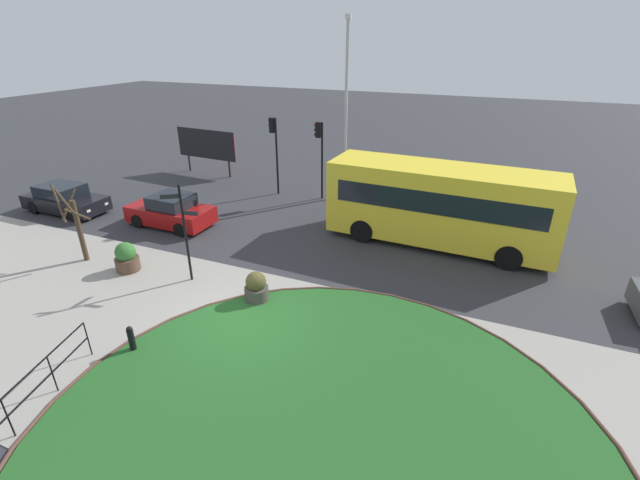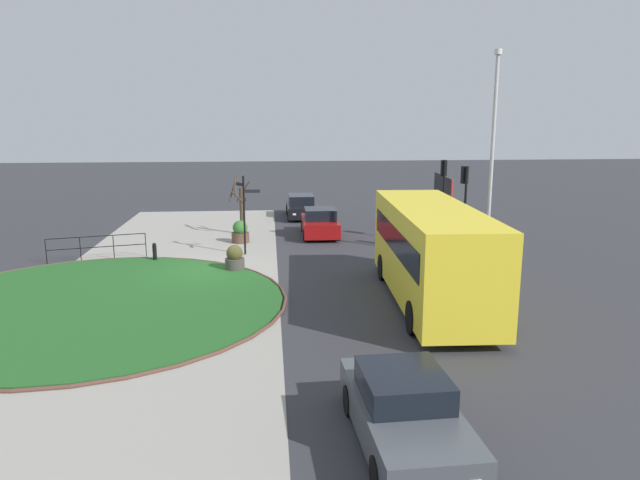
{
  "view_description": "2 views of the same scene",
  "coord_description": "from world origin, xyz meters",
  "px_view_note": "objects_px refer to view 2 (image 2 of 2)",
  "views": [
    {
      "loc": [
        6.54,
        -9.49,
        8.12
      ],
      "look_at": [
        1.11,
        3.5,
        1.48
      ],
      "focal_mm": 24.51,
      "sensor_mm": 36.0,
      "label": 1
    },
    {
      "loc": [
        23.68,
        2.62,
        6.32
      ],
      "look_at": [
        0.32,
        4.62,
        1.36
      ],
      "focal_mm": 33.17,
      "sensor_mm": 36.0,
      "label": 2
    }
  ],
  "objects_px": {
    "car_far_lane": "(404,413)",
    "traffic_light_near": "(465,191)",
    "traffic_light_far": "(443,183)",
    "street_tree_bare": "(240,206)",
    "bus_yellow": "(432,252)",
    "car_near_lane": "(320,223)",
    "car_trailing": "(301,207)",
    "planter_kerbside": "(240,233)",
    "signpost_directional": "(245,209)",
    "bollard_foreground": "(155,252)",
    "billboard_left": "(443,191)",
    "planter_near_signpost": "(235,259)",
    "lamppost_tall": "(492,152)"
  },
  "relations": [
    {
      "from": "lamppost_tall",
      "to": "billboard_left",
      "type": "bearing_deg",
      "value": 175.37
    },
    {
      "from": "traffic_light_far",
      "to": "billboard_left",
      "type": "distance_m",
      "value": 6.13
    },
    {
      "from": "billboard_left",
      "to": "planter_near_signpost",
      "type": "xyz_separation_m",
      "value": [
        10.35,
        -11.78,
        -1.38
      ]
    },
    {
      "from": "traffic_light_near",
      "to": "bus_yellow",
      "type": "bearing_deg",
      "value": 147.29
    },
    {
      "from": "car_near_lane",
      "to": "lamppost_tall",
      "type": "xyz_separation_m",
      "value": [
        6.07,
        6.88,
        4.12
      ]
    },
    {
      "from": "traffic_light_far",
      "to": "car_near_lane",
      "type": "bearing_deg",
      "value": 72.23
    },
    {
      "from": "bollard_foreground",
      "to": "traffic_light_far",
      "type": "bearing_deg",
      "value": 101.1
    },
    {
      "from": "traffic_light_near",
      "to": "planter_near_signpost",
      "type": "relative_size",
      "value": 3.71
    },
    {
      "from": "car_near_lane",
      "to": "lamppost_tall",
      "type": "relative_size",
      "value": 0.44
    },
    {
      "from": "bus_yellow",
      "to": "car_trailing",
      "type": "relative_size",
      "value": 2.16
    },
    {
      "from": "bollard_foreground",
      "to": "planter_kerbside",
      "type": "distance_m",
      "value": 5.12
    },
    {
      "from": "bollard_foreground",
      "to": "bus_yellow",
      "type": "relative_size",
      "value": 0.09
    },
    {
      "from": "signpost_directional",
      "to": "car_near_lane",
      "type": "distance_m",
      "value": 5.72
    },
    {
      "from": "car_far_lane",
      "to": "street_tree_bare",
      "type": "xyz_separation_m",
      "value": [
        -21.32,
        -4.11,
        0.9
      ]
    },
    {
      "from": "bus_yellow",
      "to": "signpost_directional",
      "type": "bearing_deg",
      "value": 42.82
    },
    {
      "from": "bollard_foreground",
      "to": "lamppost_tall",
      "type": "height_order",
      "value": "lamppost_tall"
    },
    {
      "from": "bollard_foreground",
      "to": "street_tree_bare",
      "type": "xyz_separation_m",
      "value": [
        -5.86,
        3.5,
        1.13
      ]
    },
    {
      "from": "bus_yellow",
      "to": "planter_near_signpost",
      "type": "xyz_separation_m",
      "value": [
        -4.78,
        -6.92,
        -1.28
      ]
    },
    {
      "from": "signpost_directional",
      "to": "bollard_foreground",
      "type": "height_order",
      "value": "signpost_directional"
    },
    {
      "from": "traffic_light_far",
      "to": "planter_near_signpost",
      "type": "relative_size",
      "value": 3.79
    },
    {
      "from": "car_near_lane",
      "to": "car_trailing",
      "type": "xyz_separation_m",
      "value": [
        -6.08,
        -0.67,
        -0.03
      ]
    },
    {
      "from": "car_trailing",
      "to": "bollard_foreground",
      "type": "bearing_deg",
      "value": -32.54
    },
    {
      "from": "traffic_light_near",
      "to": "traffic_light_far",
      "type": "relative_size",
      "value": 0.98
    },
    {
      "from": "traffic_light_near",
      "to": "billboard_left",
      "type": "height_order",
      "value": "traffic_light_near"
    },
    {
      "from": "bollard_foreground",
      "to": "planter_near_signpost",
      "type": "distance_m",
      "value": 4.07
    },
    {
      "from": "bus_yellow",
      "to": "traffic_light_far",
      "type": "relative_size",
      "value": 2.23
    },
    {
      "from": "traffic_light_far",
      "to": "street_tree_bare",
      "type": "height_order",
      "value": "traffic_light_far"
    },
    {
      "from": "billboard_left",
      "to": "planter_kerbside",
      "type": "bearing_deg",
      "value": -64.3
    },
    {
      "from": "traffic_light_far",
      "to": "planter_kerbside",
      "type": "xyz_separation_m",
      "value": [
        -1.0,
        -10.08,
        -2.52
      ]
    },
    {
      "from": "billboard_left",
      "to": "planter_near_signpost",
      "type": "relative_size",
      "value": 4.0
    },
    {
      "from": "billboard_left",
      "to": "street_tree_bare",
      "type": "relative_size",
      "value": 1.39
    },
    {
      "from": "car_near_lane",
      "to": "car_far_lane",
      "type": "distance_m",
      "value": 20.5
    },
    {
      "from": "signpost_directional",
      "to": "street_tree_bare",
      "type": "bearing_deg",
      "value": -174.92
    },
    {
      "from": "traffic_light_far",
      "to": "lamppost_tall",
      "type": "relative_size",
      "value": 0.46
    },
    {
      "from": "bollard_foreground",
      "to": "traffic_light_far",
      "type": "xyz_separation_m",
      "value": [
        -2.68,
        13.65,
        2.6
      ]
    },
    {
      "from": "bollard_foreground",
      "to": "car_trailing",
      "type": "distance_m",
      "value": 13.16
    },
    {
      "from": "signpost_directional",
      "to": "planter_near_signpost",
      "type": "bearing_deg",
      "value": -6.58
    },
    {
      "from": "traffic_light_near",
      "to": "planter_kerbside",
      "type": "xyz_separation_m",
      "value": [
        -3.56,
        -10.3,
        -2.46
      ]
    },
    {
      "from": "bollard_foreground",
      "to": "planter_near_signpost",
      "type": "relative_size",
      "value": 0.78
    },
    {
      "from": "traffic_light_near",
      "to": "lamppost_tall",
      "type": "relative_size",
      "value": 0.45
    },
    {
      "from": "car_far_lane",
      "to": "traffic_light_near",
      "type": "bearing_deg",
      "value": 155.43
    },
    {
      "from": "signpost_directional",
      "to": "bus_yellow",
      "type": "distance_m",
      "value": 10.13
    },
    {
      "from": "signpost_directional",
      "to": "car_trailing",
      "type": "relative_size",
      "value": 0.85
    },
    {
      "from": "traffic_light_near",
      "to": "billboard_left",
      "type": "relative_size",
      "value": 0.93
    },
    {
      "from": "billboard_left",
      "to": "street_tree_bare",
      "type": "bearing_deg",
      "value": -74.01
    },
    {
      "from": "planter_kerbside",
      "to": "bollard_foreground",
      "type": "bearing_deg",
      "value": -44.17
    },
    {
      "from": "street_tree_bare",
      "to": "signpost_directional",
      "type": "bearing_deg",
      "value": 5.08
    },
    {
      "from": "car_trailing",
      "to": "lamppost_tall",
      "type": "bearing_deg",
      "value": 31.74
    },
    {
      "from": "signpost_directional",
      "to": "bus_yellow",
      "type": "bearing_deg",
      "value": 40.56
    },
    {
      "from": "car_far_lane",
      "to": "traffic_light_far",
      "type": "height_order",
      "value": "traffic_light_far"
    }
  ]
}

